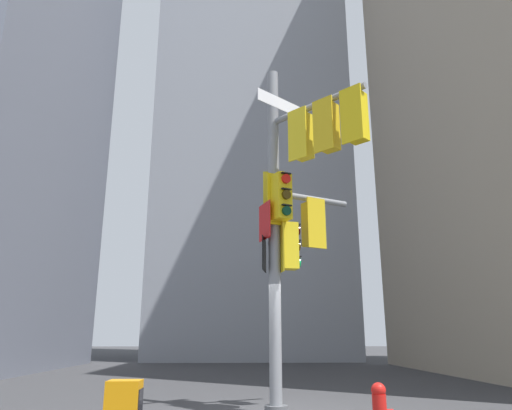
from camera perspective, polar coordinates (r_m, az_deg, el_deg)
name	(u,v)px	position (r m, az deg, el deg)	size (l,w,h in m)	color
building_mid_block	(251,17)	(42.86, -0.59, 21.69)	(12.77, 12.77, 54.68)	#9399A3
signal_pole_assembly	(295,197)	(10.14, 4.72, 1.01)	(2.19, 2.84, 7.45)	gray
fire_hydrant	(380,407)	(8.29, 14.67, -22.44)	(0.33, 0.23, 0.76)	red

